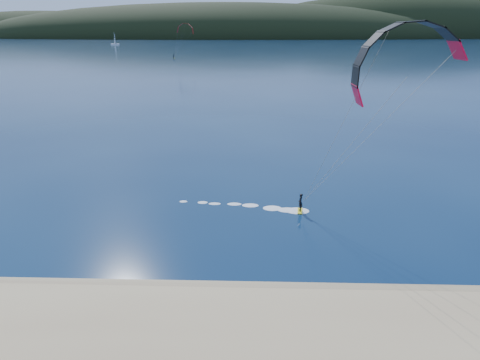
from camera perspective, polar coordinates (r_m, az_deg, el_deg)
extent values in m
plane|color=#081D3D|center=(21.33, -6.67, -22.30)|extent=(1800.00, 1800.00, 0.00)
cube|color=#957856|center=(24.78, -5.17, -15.23)|extent=(220.00, 2.50, 0.10)
ellipsoid|color=black|center=(737.61, -2.47, 18.86)|extent=(840.00, 280.00, 110.00)
ellipsoid|color=black|center=(817.24, 21.16, 17.73)|extent=(600.00, 240.00, 140.00)
ellipsoid|color=black|center=(882.98, -25.13, 17.29)|extent=(520.00, 220.00, 90.00)
cube|color=yellow|center=(35.11, 8.20, -4.20)|extent=(0.53, 1.25, 0.07)
imported|color=black|center=(34.80, 8.26, -3.04)|extent=(0.42, 0.59, 1.50)
cylinder|color=gray|center=(31.16, 14.66, 4.40)|extent=(0.02, 0.02, 12.55)
cube|color=yellow|center=(226.43, -9.01, 16.15)|extent=(0.74, 1.61, 0.09)
imported|color=black|center=(226.36, -9.03, 16.40)|extent=(0.86, 1.04, 1.91)
cylinder|color=gray|center=(222.56, -8.24, 17.96)|extent=(0.02, 0.02, 14.46)
cube|color=white|center=(432.91, -16.73, 17.37)|extent=(7.97, 3.99, 1.33)
cylinder|color=white|center=(432.77, -16.80, 18.06)|extent=(0.19, 0.19, 10.48)
cube|color=white|center=(434.03, -16.74, 18.07)|extent=(0.57, 2.44, 7.62)
cube|color=white|center=(431.35, -16.83, 17.80)|extent=(0.45, 1.88, 4.76)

